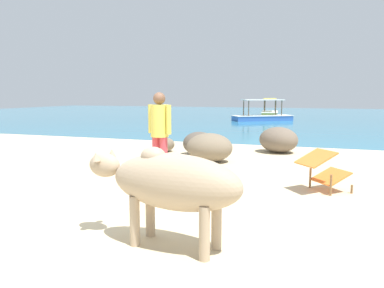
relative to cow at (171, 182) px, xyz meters
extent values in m
cube|color=#CCB78E|center=(-1.70, 1.09, -0.71)|extent=(18.00, 14.00, 0.04)
cube|color=teal|center=(-1.70, 23.09, -0.73)|extent=(60.00, 36.00, 0.03)
cylinder|color=tan|center=(-0.37, -0.10, -0.42)|extent=(0.11, 0.11, 0.54)
cylinder|color=tan|center=(-0.33, 0.19, -0.42)|extent=(0.11, 0.11, 0.54)
cylinder|color=tan|center=(0.43, -0.21, -0.42)|extent=(0.11, 0.11, 0.54)
cylinder|color=tan|center=(0.47, 0.09, -0.42)|extent=(0.11, 0.11, 0.54)
ellipsoid|color=tan|center=(0.05, -0.01, 0.01)|extent=(1.52, 0.73, 0.58)
ellipsoid|color=tan|center=(-0.85, 0.11, 0.11)|extent=(0.42, 0.28, 0.27)
cone|color=tan|center=(-0.86, -0.03, 0.22)|extent=(0.11, 0.11, 0.10)
cone|color=tan|center=(-0.83, 0.25, 0.22)|extent=(0.11, 0.11, 0.10)
ellipsoid|color=tan|center=(-0.20, 0.03, 0.26)|extent=(0.30, 0.27, 0.19)
cylinder|color=brown|center=(1.65, 3.29, -0.62)|extent=(0.04, 0.04, 0.14)
cylinder|color=brown|center=(1.96, 2.88, -0.62)|extent=(0.04, 0.04, 0.14)
cylinder|color=brown|center=(1.32, 3.03, -0.52)|extent=(0.04, 0.04, 0.34)
cylinder|color=brown|center=(1.64, 2.62, -0.52)|extent=(0.04, 0.04, 0.34)
cube|color=orange|center=(1.64, 2.96, -0.45)|extent=(0.66, 0.68, 0.21)
cube|color=orange|center=(1.39, 2.76, -0.12)|extent=(0.69, 0.69, 0.23)
cylinder|color=#CC3D47|center=(-1.39, 2.68, -0.28)|extent=(0.14, 0.14, 0.82)
cylinder|color=#CC3D47|center=(-1.21, 2.64, -0.28)|extent=(0.14, 0.14, 0.82)
cylinder|color=#DBC64C|center=(-1.30, 2.66, 0.42)|extent=(0.32, 0.32, 0.58)
cylinder|color=#DBC64C|center=(-1.50, 2.72, 0.45)|extent=(0.09, 0.09, 0.52)
cylinder|color=#DBC64C|center=(-1.10, 2.60, 0.45)|extent=(0.09, 0.09, 0.52)
sphere|color=brown|center=(-1.30, 2.66, 0.82)|extent=(0.22, 0.22, 0.22)
ellipsoid|color=#756651|center=(-2.60, 5.88, -0.49)|extent=(0.71, 0.76, 0.40)
ellipsoid|color=#6B5B4C|center=(0.39, 6.80, -0.34)|extent=(1.41, 1.36, 0.70)
ellipsoid|color=brown|center=(-1.53, 5.71, -0.38)|extent=(0.95, 0.94, 0.61)
ellipsoid|color=#756651|center=(-0.99, 4.82, -0.35)|extent=(1.21, 1.04, 0.68)
cube|color=gold|center=(-2.11, 24.68, -0.57)|extent=(1.50, 3.70, 0.28)
cube|color=white|center=(-2.11, 24.68, -0.41)|extent=(1.56, 3.78, 0.04)
cylinder|color=brown|center=(-2.61, 25.71, 0.04)|extent=(0.06, 0.06, 0.95)
cylinder|color=brown|center=(-1.85, 25.80, 0.04)|extent=(0.06, 0.06, 0.95)
cylinder|color=brown|center=(-2.37, 23.56, 0.04)|extent=(0.06, 0.06, 0.95)
cylinder|color=brown|center=(-1.60, 23.65, 0.04)|extent=(0.06, 0.06, 0.95)
cube|color=#EFD14C|center=(-2.11, 24.68, 0.55)|extent=(1.21, 2.61, 0.06)
cube|color=#3866B7|center=(-1.88, 19.37, -0.57)|extent=(3.60, 2.91, 0.28)
cube|color=white|center=(-1.88, 19.37, -0.41)|extent=(3.70, 3.00, 0.04)
cylinder|color=brown|center=(-1.19, 20.29, 0.04)|extent=(0.06, 0.06, 0.95)
cylinder|color=brown|center=(-0.77, 19.65, 0.04)|extent=(0.06, 0.06, 0.95)
cylinder|color=brown|center=(-2.99, 19.09, 0.04)|extent=(0.06, 0.06, 0.95)
cylinder|color=brown|center=(-2.56, 18.45, 0.04)|extent=(0.06, 0.06, 0.95)
cube|color=silver|center=(-1.88, 19.37, 0.55)|extent=(2.61, 2.18, 0.06)
camera|label=1|loc=(1.42, -3.45, 0.90)|focal=34.66mm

